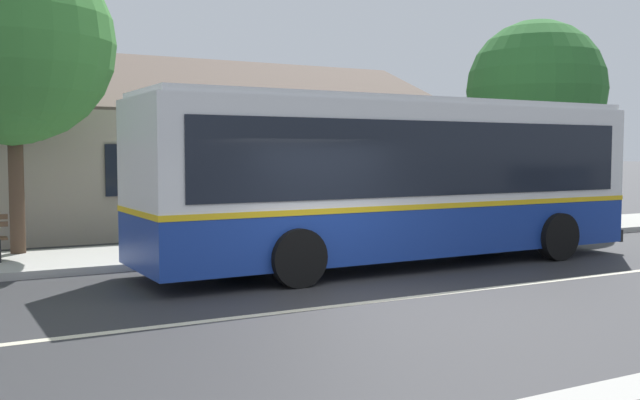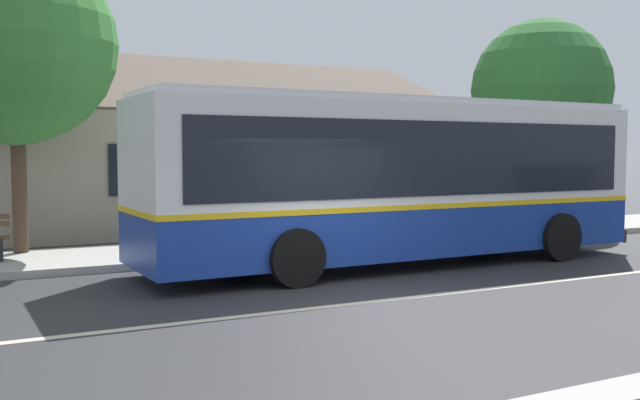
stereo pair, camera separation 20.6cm
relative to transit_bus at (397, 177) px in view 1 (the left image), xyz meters
The scene contains 7 objects.
ground_plane 4.18m from the transit_bus, 129.85° to the right, with size 300.00×300.00×0.00m, color #2D2D30.
sidewalk_far 4.29m from the transit_bus, 128.03° to the left, with size 60.00×3.00×0.15m, color #ADAAA3.
lane_divider_stripe 4.18m from the transit_bus, 129.85° to the right, with size 60.00×0.16×0.01m, color beige.
community_building 12.19m from the transit_bus, 109.11° to the left, with size 22.35×10.87×6.47m.
transit_bus is the anchor object (origin of this frame).
street_tree_primary 9.14m from the transit_bus, 27.96° to the left, with size 4.18×4.18×6.27m.
street_tree_secondary 8.33m from the transit_bus, 148.59° to the left, with size 4.17×4.17×6.61m.
Camera 1 is at (-5.72, -9.04, 2.27)m, focal length 40.00 mm.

